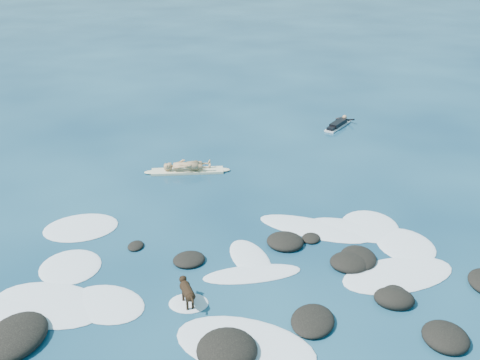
{
  "coord_description": "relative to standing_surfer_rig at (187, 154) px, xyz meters",
  "views": [
    {
      "loc": [
        0.1,
        -13.89,
        9.27
      ],
      "look_at": [
        -0.63,
        4.0,
        0.9
      ],
      "focal_mm": 40.0,
      "sensor_mm": 36.0,
      "label": 1
    }
  ],
  "objects": [
    {
      "name": "dog",
      "position": [
        1.15,
        -8.79,
        -0.34
      ],
      "size": [
        0.59,
        1.08,
        0.73
      ],
      "rotation": [
        0.0,
        0.0,
        1.99
      ],
      "color": "black",
      "rests_on": "ground"
    },
    {
      "name": "reef_rocks",
      "position": [
        3.55,
        -8.73,
        -0.7
      ],
      "size": [
        14.24,
        6.66,
        0.6
      ],
      "color": "black",
      "rests_on": "ground"
    },
    {
      "name": "paddling_surfer_rig",
      "position": [
        7.11,
        6.08,
        -0.67
      ],
      "size": [
        1.73,
        2.28,
        0.43
      ],
      "rotation": [
        0.0,
        0.0,
        1.01
      ],
      "color": "white",
      "rests_on": "ground"
    },
    {
      "name": "breaking_foam",
      "position": [
        2.24,
        -7.07,
        -0.81
      ],
      "size": [
        14.16,
        8.68,
        0.12
      ],
      "color": "white",
      "rests_on": "ground"
    },
    {
      "name": "standing_surfer_rig",
      "position": [
        0.0,
        0.0,
        0.0
      ],
      "size": [
        3.64,
        0.99,
        2.07
      ],
      "rotation": [
        0.0,
        0.0,
        0.12
      ],
      "color": "beige",
      "rests_on": "ground"
    },
    {
      "name": "ground",
      "position": [
        2.96,
        -6.61,
        -0.82
      ],
      "size": [
        160.0,
        160.0,
        0.0
      ],
      "primitive_type": "plane",
      "color": "#0A2642",
      "rests_on": "ground"
    }
  ]
}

